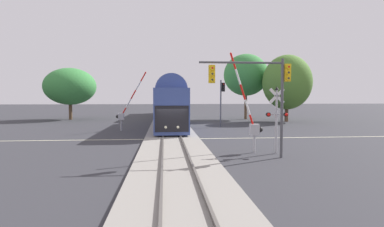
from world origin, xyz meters
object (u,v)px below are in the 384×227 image
(crossing_signal_mast, at_px, (277,113))
(maple_right_background, at_px, (287,82))
(oak_far_right, at_px, (246,75))
(pine_left_background, at_px, (70,86))
(traffic_signal_near_right, at_px, (259,83))
(traffic_signal_far_side, at_px, (222,96))
(commuter_train, at_px, (169,101))
(crossing_gate_far, at_px, (124,111))
(crossing_gate_near, at_px, (252,121))

(crossing_signal_mast, height_order, maple_right_background, maple_right_background)
(crossing_signal_mast, xyz_separation_m, oak_far_right, (5.43, 28.01, 4.17))
(pine_left_background, xyz_separation_m, oak_far_right, (26.28, -1.61, 1.74))
(pine_left_background, bearing_deg, traffic_signal_near_right, -58.02)
(crossing_signal_mast, relative_size, oak_far_right, 0.42)
(traffic_signal_far_side, height_order, pine_left_background, pine_left_background)
(traffic_signal_far_side, bearing_deg, pine_left_background, 147.58)
(commuter_train, relative_size, oak_far_right, 4.03)
(crossing_gate_far, relative_size, pine_left_background, 0.78)
(commuter_train, xyz_separation_m, pine_left_background, (-14.60, 4.44, 2.16))
(traffic_signal_near_right, distance_m, maple_right_background, 27.05)
(traffic_signal_near_right, height_order, maple_right_background, maple_right_background)
(traffic_signal_far_side, bearing_deg, crossing_gate_far, -165.20)
(traffic_signal_far_side, distance_m, oak_far_right, 13.17)
(traffic_signal_near_right, xyz_separation_m, maple_right_background, (11.45, 24.49, 1.12))
(commuter_train, relative_size, crossing_gate_near, 6.38)
(oak_far_right, bearing_deg, crossing_gate_near, -103.91)
(pine_left_background, bearing_deg, crossing_gate_near, -56.29)
(traffic_signal_far_side, xyz_separation_m, oak_far_right, (5.75, 11.43, 3.11))
(crossing_gate_far, distance_m, oak_far_right, 22.24)
(crossing_gate_near, xyz_separation_m, crossing_signal_mast, (1.39, -0.45, 0.54))
(commuter_train, relative_size, pine_left_background, 5.15)
(crossing_signal_mast, xyz_separation_m, crossing_gate_far, (-10.98, 13.77, -0.54))
(crossing_gate_far, relative_size, traffic_signal_near_right, 1.06)
(pine_left_background, bearing_deg, crossing_signal_mast, -54.86)
(crossing_gate_near, distance_m, traffic_signal_far_side, 16.25)
(crossing_signal_mast, relative_size, maple_right_background, 0.45)
(commuter_train, distance_m, traffic_signal_near_right, 26.93)
(commuter_train, height_order, traffic_signal_far_side, commuter_train)
(crossing_signal_mast, xyz_separation_m, traffic_signal_near_right, (-1.54, -1.29, 1.78))
(crossing_signal_mast, distance_m, maple_right_background, 25.39)
(traffic_signal_near_right, relative_size, oak_far_right, 0.58)
(crossing_gate_far, height_order, traffic_signal_near_right, crossing_gate_far)
(traffic_signal_far_side, relative_size, maple_right_background, 0.58)
(crossing_signal_mast, distance_m, traffic_signal_far_side, 16.62)
(crossing_signal_mast, relative_size, traffic_signal_near_right, 0.73)
(crossing_gate_far, distance_m, maple_right_background, 23.17)
(crossing_gate_far, bearing_deg, pine_left_background, 121.91)
(commuter_train, height_order, crossing_gate_far, crossing_gate_far)
(oak_far_right, bearing_deg, maple_right_background, -47.12)
(commuter_train, relative_size, crossing_signal_mast, 9.58)
(crossing_gate_far, bearing_deg, commuter_train, 67.50)
(commuter_train, xyz_separation_m, crossing_signal_mast, (6.25, -25.18, -0.27))
(crossing_gate_far, height_order, pine_left_background, pine_left_background)
(commuter_train, xyz_separation_m, crossing_gate_near, (4.86, -24.73, -0.81))
(traffic_signal_near_right, distance_m, pine_left_background, 36.45)
(crossing_gate_near, relative_size, traffic_signal_near_right, 1.10)
(commuter_train, relative_size, crossing_gate_far, 6.59)
(crossing_signal_mast, relative_size, crossing_gate_far, 0.69)
(traffic_signal_near_right, bearing_deg, oak_far_right, 76.62)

